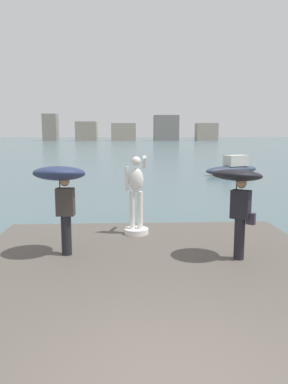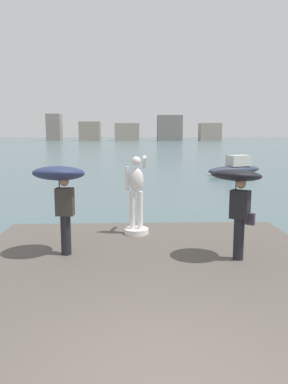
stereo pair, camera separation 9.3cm
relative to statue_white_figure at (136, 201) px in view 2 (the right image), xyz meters
name	(u,v)px [view 2 (the right image)]	position (x,y,z in m)	size (l,w,h in m)	color
ground_plane	(133,159)	(0.20, 33.85, -1.28)	(400.00, 400.00, 0.00)	#4C666B
pier	(153,309)	(0.20, -3.98, -1.08)	(7.56, 10.34, 0.40)	#564F47
statue_white_figure	(136,201)	(0.00, 0.00, 0.00)	(0.65, 0.88, 2.08)	white
onlooker_left	(60,182)	(-1.66, -1.65, 0.72)	(1.19, 1.22, 2.01)	black
onlooker_right	(237,188)	(2.07, -2.08, 0.64)	(1.47, 1.48, 1.96)	black
boat_mid	(235,168)	(7.54, 17.57, -0.79)	(4.71, 3.05, 1.41)	#2D384C
distant_skyline	(131,130)	(0.35, 134.07, 2.61)	(65.08, 10.07, 9.82)	gray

